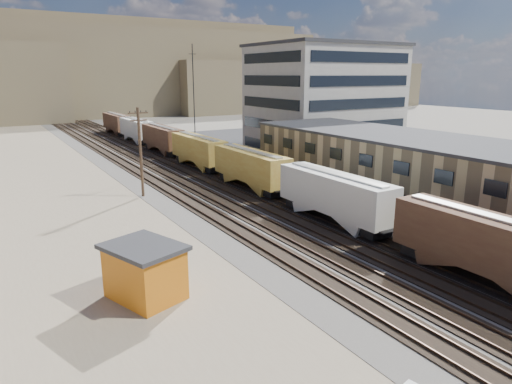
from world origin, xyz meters
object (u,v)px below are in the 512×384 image
maintenance_shed (145,271)px  parked_car_blue (327,149)px  utility_pole_north (140,150)px  freight_train (222,157)px

maintenance_shed → parked_car_blue: size_ratio=0.99×
utility_pole_north → maintenance_shed: (-7.43, -23.84, -3.52)m
utility_pole_north → parked_car_blue: size_ratio=1.74×
freight_train → utility_pole_north: utility_pole_north is taller
utility_pole_north → maintenance_shed: 25.22m
freight_train → parked_car_blue: bearing=16.5°
parked_car_blue → utility_pole_north: bearing=150.7°
utility_pole_north → parked_car_blue: 38.54m
freight_train → utility_pole_north: (-12.30, -4.36, 2.50)m
maintenance_shed → parked_car_blue: (43.93, 35.35, -0.98)m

